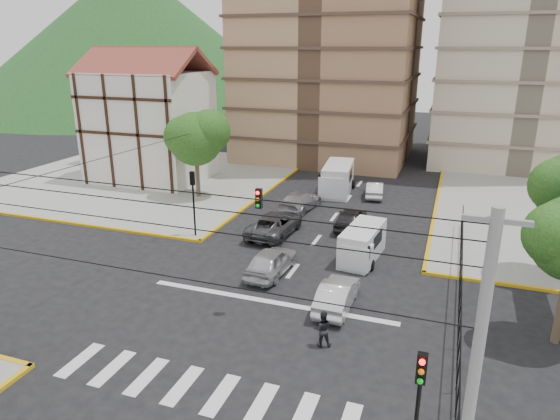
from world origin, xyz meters
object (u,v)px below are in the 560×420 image
at_px(van_left_lane, 337,180).
at_px(car_silver_front_left, 271,261).
at_px(traffic_light_se, 418,399).
at_px(car_white_front_right, 337,294).
at_px(pedestrian_crosswalk, 322,329).
at_px(traffic_light_nw, 193,193).
at_px(van_right_lane, 362,245).

distance_m(van_left_lane, car_silver_front_left, 16.91).
xyz_separation_m(traffic_light_se, car_white_front_right, (-4.47, 9.60, -2.41)).
relative_size(car_silver_front_left, car_white_front_right, 1.06).
relative_size(traffic_light_se, pedestrian_crosswalk, 2.70).
height_order(traffic_light_nw, van_left_lane, traffic_light_nw).
relative_size(traffic_light_nw, car_white_front_right, 1.04).
xyz_separation_m(traffic_light_nw, van_right_lane, (11.19, 0.02, -2.13)).
relative_size(traffic_light_nw, van_left_lane, 0.75).
relative_size(van_right_lane, car_silver_front_left, 1.04).
bearing_deg(pedestrian_crosswalk, traffic_light_nw, -58.61).
bearing_deg(traffic_light_se, pedestrian_crosswalk, 124.91).
bearing_deg(traffic_light_nw, pedestrian_crosswalk, -39.88).
bearing_deg(traffic_light_se, van_right_lane, 105.76).
xyz_separation_m(van_left_lane, pedestrian_crosswalk, (4.79, -22.84, -0.42)).
distance_m(traffic_light_se, pedestrian_crosswalk, 7.85).
bearing_deg(car_silver_front_left, pedestrian_crosswalk, 130.24).
distance_m(van_right_lane, pedestrian_crosswalk, 9.47).
distance_m(van_left_lane, car_white_front_right, 19.94).
bearing_deg(traffic_light_se, traffic_light_nw, 135.00).
bearing_deg(van_left_lane, pedestrian_crosswalk, -84.49).
relative_size(traffic_light_nw, car_silver_front_left, 0.98).
bearing_deg(traffic_light_nw, car_white_front_right, -28.33).
relative_size(van_right_lane, car_white_front_right, 1.10).
distance_m(traffic_light_se, car_silver_front_left, 15.17).
distance_m(traffic_light_se, van_right_lane, 16.37).
height_order(van_left_lane, car_white_front_right, van_left_lane).
height_order(traffic_light_se, car_silver_front_left, traffic_light_se).
bearing_deg(van_left_lane, traffic_light_nw, -122.28).
xyz_separation_m(van_left_lane, car_silver_front_left, (0.24, -16.90, -0.47)).
height_order(van_right_lane, van_left_lane, van_left_lane).
height_order(traffic_light_se, van_right_lane, traffic_light_se).
xyz_separation_m(car_white_front_right, pedestrian_crosswalk, (0.18, -3.45, 0.12)).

